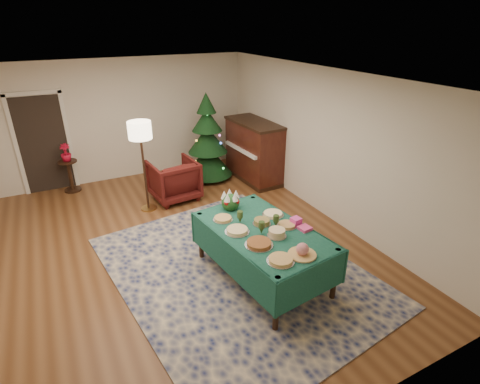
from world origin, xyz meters
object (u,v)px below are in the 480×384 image
gift_box (296,221)px  buffet_table (263,240)px  christmas_tree (208,141)px  floor_lamp (140,136)px  side_table (70,176)px  armchair (174,178)px  potted_plant (66,156)px  piano (254,152)px

gift_box → buffet_table: bearing=170.3°
buffet_table → christmas_tree: christmas_tree is taller
gift_box → floor_lamp: size_ratio=0.07×
gift_box → floor_lamp: floor_lamp is taller
side_table → christmas_tree: 3.08m
gift_box → armchair: 3.32m
floor_lamp → potted_plant: floor_lamp is taller
gift_box → floor_lamp: bearing=115.3°
gift_box → christmas_tree: 3.90m
gift_box → side_table: (-2.66, 4.59, -0.51)m
piano → buffet_table: bearing=-117.3°
buffet_table → potted_plant: size_ratio=5.79×
potted_plant → side_table: bearing=0.0°
side_table → piano: bearing=-17.5°
piano → potted_plant: bearing=162.5°
christmas_tree → piano: (0.93, -0.52, -0.23)m
buffet_table → piano: size_ratio=1.34×
floor_lamp → side_table: floor_lamp is taller
christmas_tree → buffet_table: bearing=-101.5°
armchair → gift_box: bearing=98.5°
armchair → side_table: size_ratio=1.32×
buffet_table → gift_box: (0.49, -0.08, 0.21)m
side_table → gift_box: bearing=-59.9°
armchair → piano: (1.99, 0.18, 0.21)m
christmas_tree → piano: bearing=-29.2°
potted_plant → christmas_tree: christmas_tree is taller
buffet_table → side_table: bearing=115.7°
gift_box → potted_plant: (-2.66, 4.59, -0.05)m
buffet_table → piano: 3.70m
potted_plant → christmas_tree: (2.94, -0.70, 0.10)m
gift_box → piano: size_ratio=0.08×
armchair → potted_plant: 2.37m
armchair → side_table: bearing=-41.8°
potted_plant → piano: piano is taller
potted_plant → christmas_tree: bearing=-13.4°
buffet_table → side_table: buffet_table is taller
buffet_table → armchair: size_ratio=2.36×
buffet_table → armchair: (-0.29, 3.12, -0.18)m
gift_box → floor_lamp: (-1.41, 2.97, 0.66)m
potted_plant → piano: (3.87, -1.22, -0.13)m
side_table → piano: (3.87, -1.22, 0.33)m
buffet_table → gift_box: size_ratio=17.10×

